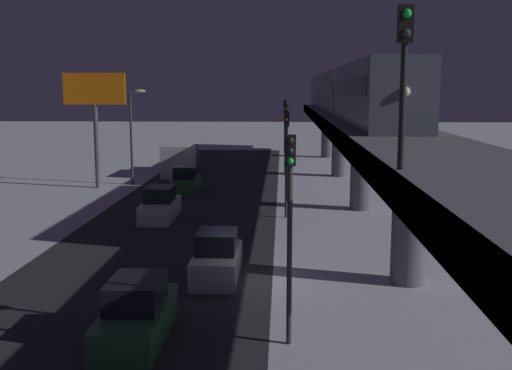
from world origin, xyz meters
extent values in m
plane|color=silver|center=(0.00, 0.00, 0.00)|extent=(240.00, 240.00, 0.00)
cube|color=#28282D|center=(4.21, 0.00, 0.00)|extent=(11.00, 107.11, 0.01)
cube|color=slate|center=(-6.71, 0.00, 5.33)|extent=(5.00, 107.11, 0.80)
cube|color=#38383D|center=(-4.33, 0.00, 5.33)|extent=(0.24, 104.96, 0.80)
cylinder|color=slate|center=(-6.71, -45.90, 2.46)|extent=(1.40, 1.40, 4.93)
cylinder|color=slate|center=(-6.71, -30.60, 2.46)|extent=(1.40, 1.40, 4.93)
cylinder|color=slate|center=(-6.71, -15.30, 2.46)|extent=(1.40, 1.40, 4.93)
cylinder|color=slate|center=(-6.71, 0.00, 2.46)|extent=(1.40, 1.40, 4.93)
cube|color=#4C5160|center=(-6.71, -10.95, 7.43)|extent=(2.90, 18.00, 3.40)
cube|color=black|center=(-6.71, -10.95, 7.83)|extent=(2.94, 16.20, 0.90)
cube|color=#4C5160|center=(-6.71, -29.55, 7.43)|extent=(2.90, 18.00, 3.40)
cube|color=black|center=(-6.71, -29.55, 7.83)|extent=(2.94, 16.20, 0.90)
cube|color=#4C5160|center=(-6.71, -48.15, 7.43)|extent=(2.90, 18.00, 3.40)
cube|color=black|center=(-6.71, -48.15, 7.83)|extent=(2.94, 16.20, 0.90)
sphere|color=white|center=(-6.71, -1.90, 7.60)|extent=(0.44, 0.44, 0.44)
cylinder|color=black|center=(-4.61, 8.70, 7.33)|extent=(0.16, 0.16, 3.20)
cube|color=black|center=(-4.61, 8.70, 9.28)|extent=(0.36, 0.28, 0.90)
sphere|color=#19F23F|center=(-4.61, 8.86, 9.51)|extent=(0.22, 0.22, 0.22)
sphere|color=#333333|center=(-4.61, 8.86, 9.05)|extent=(0.22, 0.22, 0.22)
cube|color=silver|center=(5.61, -11.70, 0.55)|extent=(1.80, 4.51, 1.10)
cube|color=black|center=(5.61, -11.70, 1.54)|extent=(1.58, 2.17, 0.87)
cube|color=#B2B2B7|center=(1.01, -0.34, 0.55)|extent=(1.80, 4.22, 1.10)
cube|color=black|center=(1.01, -0.34, 1.54)|extent=(1.58, 2.03, 0.87)
cube|color=#2D6038|center=(5.61, -21.41, 0.55)|extent=(1.80, 4.20, 1.10)
cube|color=black|center=(5.61, -21.41, 1.54)|extent=(1.58, 2.02, 0.87)
cube|color=#2D6038|center=(2.81, 6.18, 0.55)|extent=(1.80, 4.64, 1.10)
cube|color=black|center=(2.81, 6.18, 1.54)|extent=(1.58, 2.23, 0.87)
cube|color=navy|center=(7.61, -34.14, 1.20)|extent=(2.30, 2.20, 2.40)
cube|color=silver|center=(7.61, -30.34, 1.40)|extent=(2.40, 5.00, 2.80)
cylinder|color=#2D2D2D|center=(-1.89, 6.23, 2.75)|extent=(0.16, 0.16, 5.50)
cube|color=black|center=(-1.89, 6.23, 5.95)|extent=(0.32, 0.32, 0.90)
sphere|color=black|center=(-1.89, 6.41, 6.25)|extent=(0.20, 0.20, 0.20)
sphere|color=black|center=(-1.89, 6.41, 5.95)|extent=(0.20, 0.20, 0.20)
sphere|color=#19E53F|center=(-1.89, 6.41, 5.65)|extent=(0.20, 0.20, 0.20)
cylinder|color=#2D2D2D|center=(-1.89, -12.51, 2.75)|extent=(0.16, 0.16, 5.50)
cube|color=black|center=(-1.89, -12.51, 5.95)|extent=(0.32, 0.32, 0.90)
sphere|color=black|center=(-1.89, -12.33, 6.25)|extent=(0.20, 0.20, 0.20)
sphere|color=yellow|center=(-1.89, -12.33, 5.95)|extent=(0.20, 0.20, 0.20)
sphere|color=black|center=(-1.89, -12.33, 5.65)|extent=(0.20, 0.20, 0.20)
cylinder|color=#2D2D2D|center=(-1.89, -31.24, 2.75)|extent=(0.16, 0.16, 5.50)
cube|color=black|center=(-1.89, -31.24, 5.95)|extent=(0.32, 0.32, 0.90)
sphere|color=black|center=(-1.89, -31.06, 6.25)|extent=(0.20, 0.20, 0.20)
sphere|color=yellow|center=(-1.89, -31.06, 5.95)|extent=(0.20, 0.20, 0.20)
sphere|color=black|center=(-1.89, -31.06, 5.65)|extent=(0.20, 0.20, 0.20)
cylinder|color=#2D2D2D|center=(-1.89, -49.98, 2.75)|extent=(0.16, 0.16, 5.50)
cube|color=black|center=(-1.89, -49.98, 5.95)|extent=(0.32, 0.32, 0.90)
sphere|color=black|center=(-1.89, -49.80, 6.25)|extent=(0.20, 0.20, 0.20)
sphere|color=yellow|center=(-1.89, -49.80, 5.95)|extent=(0.20, 0.20, 0.20)
sphere|color=black|center=(-1.89, -49.80, 5.65)|extent=(0.20, 0.20, 0.20)
cylinder|color=#4C4C51|center=(12.83, -23.26, 3.25)|extent=(0.36, 0.36, 6.50)
cube|color=orange|center=(12.83, -23.26, 7.70)|extent=(4.80, 0.30, 2.40)
cylinder|color=#38383D|center=(10.51, -25.00, 3.75)|extent=(0.20, 0.20, 7.50)
ellipsoid|color=#F4E5B2|center=(9.71, -25.00, 7.50)|extent=(0.90, 0.44, 0.30)
camera|label=1|loc=(-1.66, 24.24, 7.74)|focal=43.47mm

